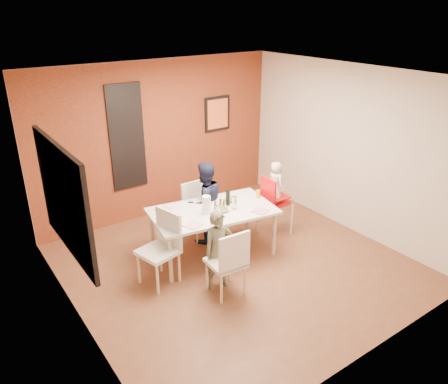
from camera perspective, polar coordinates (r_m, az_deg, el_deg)
ground at (r=6.50m, az=1.55°, el=-9.40°), size 4.50×4.50×0.00m
ceiling at (r=5.52m, az=1.86°, el=14.87°), size 4.50×4.50×0.02m
wall_back at (r=7.69m, az=-8.48°, el=6.77°), size 4.50×0.02×2.70m
wall_front at (r=4.47m, az=19.39°, el=-7.08°), size 4.50×0.02×2.70m
wall_left at (r=4.98m, az=-19.57°, el=-3.89°), size 0.02×4.50×2.70m
wall_right at (r=7.38m, az=15.88°, el=5.40°), size 0.02×4.50×2.70m
brick_accent_wall at (r=7.68m, az=-8.41°, el=6.74°), size 4.50×0.02×2.70m
picture_window_frame at (r=5.08m, az=-20.22°, el=-0.93°), size 0.05×1.70×1.30m
picture_window_pane at (r=5.08m, az=-20.06°, el=-0.89°), size 0.02×1.55×1.15m
glassblock_strip at (r=7.38m, az=-12.58°, el=6.97°), size 0.55×0.03×1.70m
glassblock_surround at (r=7.38m, az=-12.56°, el=6.96°), size 0.60×0.03×1.76m
art_print_frame at (r=8.17m, az=-0.88°, el=10.18°), size 0.54×0.03×0.64m
art_print_canvas at (r=8.16m, az=-0.82°, el=10.16°), size 0.44×0.01×0.54m
dining_table at (r=6.41m, az=-1.48°, el=-2.87°), size 1.94×1.28×0.75m
chair_near at (r=5.59m, az=0.71°, el=-8.88°), size 0.46×0.46×0.95m
chair_far at (r=7.06m, az=-3.58°, el=-1.91°), size 0.43×0.43×0.90m
chair_left at (r=5.94m, az=-8.00°, el=-6.69°), size 0.56×0.56×1.01m
high_chair at (r=7.05m, az=6.45°, el=-1.11°), size 0.44×0.44×1.01m
child_near at (r=5.75m, az=-0.69°, el=-7.62°), size 0.44×0.33×1.11m
child_far at (r=6.81m, az=-2.53°, el=-1.41°), size 0.66×0.52×1.33m
toddler at (r=6.94m, az=6.74°, el=1.33°), size 0.23×0.33×0.66m
plate_near_left at (r=5.96m, az=-4.10°, el=-4.30°), size 0.28×0.28×0.01m
plate_far_mid at (r=6.65m, az=-2.19°, el=-1.21°), size 0.25×0.25×0.01m
plate_near_right at (r=6.37m, az=4.75°, el=-2.44°), size 0.27×0.27×0.01m
plate_far_left at (r=6.45m, az=-7.93°, el=-2.24°), size 0.24×0.24×0.01m
salad_bowl_a at (r=6.33m, az=-0.19°, el=-2.32°), size 0.24×0.24×0.05m
salad_bowl_b at (r=6.67m, az=0.78°, el=-0.93°), size 0.21×0.21×0.05m
wine_bottle at (r=6.48m, az=0.51°, el=-0.73°), size 0.07×0.07×0.25m
wine_glass_a at (r=6.11m, az=-0.82°, el=-2.59°), size 0.06×0.06×0.18m
wine_glass_b at (r=6.37m, az=1.35°, el=-1.41°), size 0.07×0.07×0.20m
paper_towel_roll at (r=6.22m, az=-2.31°, el=-1.70°), size 0.12×0.12×0.27m
condiment_red at (r=6.36m, az=-0.04°, el=-1.74°), size 0.04×0.04×0.14m
condiment_green at (r=6.41m, az=-0.47°, el=-1.48°), size 0.04×0.04×0.15m
condiment_brown at (r=6.36m, az=-1.14°, el=-1.77°), size 0.04×0.04×0.14m
sippy_cup at (r=6.78m, az=4.47°, el=-0.24°), size 0.07×0.07×0.12m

